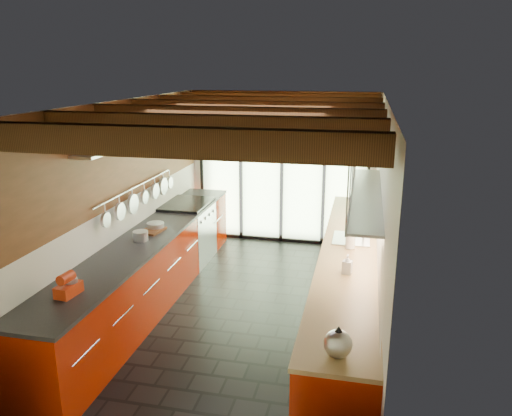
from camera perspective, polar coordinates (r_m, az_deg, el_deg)
name	(u,v)px	position (r m, az deg, el deg)	size (l,w,h in m)	color
ground	(245,310)	(6.49, -1.28, -11.61)	(5.50, 5.50, 0.00)	black
room_shell	(244,184)	(5.91, -1.38, 2.75)	(5.50, 5.50, 5.50)	silver
ceiling_beams	(251,112)	(6.14, -0.57, 10.91)	(3.14, 5.06, 4.90)	#593316
glass_door	(282,148)	(8.50, 3.00, 6.85)	(2.95, 0.10, 2.90)	#C6EAAD
left_counter	(150,268)	(6.69, -12.05, -6.75)	(0.68, 5.00, 0.92)	#981800
range_stove	(188,233)	(7.94, -7.78, -2.80)	(0.66, 0.90, 0.97)	silver
right_counter	(348,286)	(6.14, 10.46, -8.80)	(0.68, 5.00, 0.92)	#981800
sink_assembly	(352,236)	(6.32, 10.97, -3.19)	(0.45, 0.52, 0.43)	silver
upper_cabinets_right	(369,168)	(6.00, 12.75, 4.47)	(0.34, 3.00, 3.00)	silver
left_wall_fixtures	(139,164)	(6.65, -13.23, 4.97)	(0.28, 2.60, 0.96)	silver
stand_mixer	(69,286)	(5.06, -20.63, -8.31)	(0.17, 0.27, 0.23)	red
pot_large	(141,236)	(6.33, -13.06, -3.12)	(0.19, 0.19, 0.12)	silver
pot_small	(156,226)	(6.72, -11.41, -2.02)	(0.23, 0.23, 0.09)	silver
cutting_board	(152,230)	(6.64, -11.75, -2.53)	(0.24, 0.34, 0.03)	brown
kettle	(338,342)	(3.88, 9.36, -14.88)	(0.25, 0.28, 0.25)	silver
paper_towel	(350,238)	(5.99, 10.74, -3.37)	(0.14, 0.14, 0.31)	white
soap_bottle	(347,264)	(5.28, 10.41, -6.32)	(0.09, 0.10, 0.21)	silver
bowl	(355,200)	(8.10, 11.29, 0.95)	(0.22, 0.22, 0.05)	silver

